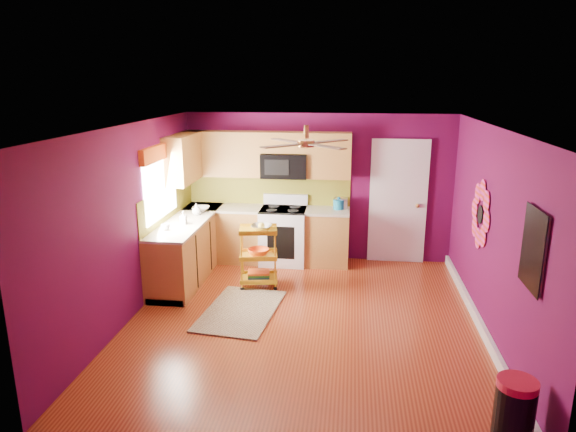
# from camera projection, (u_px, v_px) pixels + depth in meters

# --- Properties ---
(ground) EXTENTS (5.00, 5.00, 0.00)m
(ground) POSITION_uv_depth(u_px,v_px,m) (303.00, 321.00, 6.66)
(ground) COLOR maroon
(ground) RESTS_ON ground
(room_envelope) EXTENTS (4.54, 5.04, 2.52)m
(room_envelope) POSITION_uv_depth(u_px,v_px,m) (306.00, 199.00, 6.24)
(room_envelope) COLOR #54093B
(room_envelope) RESTS_ON ground
(lower_cabinets) EXTENTS (2.81, 2.31, 0.94)m
(lower_cabinets) POSITION_uv_depth(u_px,v_px,m) (233.00, 242.00, 8.45)
(lower_cabinets) COLOR #966429
(lower_cabinets) RESTS_ON ground
(electric_range) EXTENTS (0.76, 0.66, 1.13)m
(electric_range) POSITION_uv_depth(u_px,v_px,m) (283.00, 235.00, 8.69)
(electric_range) COLOR white
(electric_range) RESTS_ON ground
(upper_cabinetry) EXTENTS (2.80, 2.30, 1.26)m
(upper_cabinetry) POSITION_uv_depth(u_px,v_px,m) (242.00, 157.00, 8.43)
(upper_cabinetry) COLOR #966429
(upper_cabinetry) RESTS_ON ground
(left_window) EXTENTS (0.08, 1.35, 1.08)m
(left_window) POSITION_uv_depth(u_px,v_px,m) (160.00, 171.00, 7.49)
(left_window) COLOR white
(left_window) RESTS_ON ground
(panel_door) EXTENTS (0.95, 0.11, 2.15)m
(panel_door) POSITION_uv_depth(u_px,v_px,m) (398.00, 203.00, 8.60)
(panel_door) COLOR white
(panel_door) RESTS_ON ground
(right_wall_art) EXTENTS (0.04, 2.74, 1.04)m
(right_wall_art) POSITION_uv_depth(u_px,v_px,m) (501.00, 228.00, 5.70)
(right_wall_art) COLOR black
(right_wall_art) RESTS_ON ground
(ceiling_fan) EXTENTS (1.01, 1.01, 0.26)m
(ceiling_fan) POSITION_uv_depth(u_px,v_px,m) (306.00, 143.00, 6.26)
(ceiling_fan) COLOR #BF8C3F
(ceiling_fan) RESTS_ON ground
(shag_rug) EXTENTS (1.07, 1.57, 0.02)m
(shag_rug) POSITION_uv_depth(u_px,v_px,m) (241.00, 311.00, 6.93)
(shag_rug) COLOR #332111
(shag_rug) RESTS_ON ground
(rolling_cart) EXTENTS (0.61, 0.49, 1.00)m
(rolling_cart) POSITION_uv_depth(u_px,v_px,m) (259.00, 254.00, 7.65)
(rolling_cart) COLOR gold
(rolling_cart) RESTS_ON ground
(trash_can) EXTENTS (0.41, 0.41, 0.64)m
(trash_can) POSITION_uv_depth(u_px,v_px,m) (514.00, 414.00, 4.31)
(trash_can) COLOR black
(trash_can) RESTS_ON ground
(teal_kettle) EXTENTS (0.18, 0.18, 0.21)m
(teal_kettle) POSITION_uv_depth(u_px,v_px,m) (339.00, 204.00, 8.54)
(teal_kettle) COLOR teal
(teal_kettle) RESTS_ON lower_cabinets
(toaster) EXTENTS (0.22, 0.15, 0.18)m
(toaster) POSITION_uv_depth(u_px,v_px,m) (341.00, 203.00, 8.58)
(toaster) COLOR beige
(toaster) RESTS_ON lower_cabinets
(soap_bottle_a) EXTENTS (0.09, 0.09, 0.20)m
(soap_bottle_a) POSITION_uv_depth(u_px,v_px,m) (183.00, 218.00, 7.65)
(soap_bottle_a) COLOR #EA3F72
(soap_bottle_a) RESTS_ON lower_cabinets
(soap_bottle_b) EXTENTS (0.14, 0.14, 0.18)m
(soap_bottle_b) POSITION_uv_depth(u_px,v_px,m) (196.00, 209.00, 8.17)
(soap_bottle_b) COLOR white
(soap_bottle_b) RESTS_ON lower_cabinets
(counter_dish) EXTENTS (0.28, 0.28, 0.07)m
(counter_dish) POSITION_uv_depth(u_px,v_px,m) (201.00, 209.00, 8.44)
(counter_dish) COLOR white
(counter_dish) RESTS_ON lower_cabinets
(counter_cup) EXTENTS (0.12, 0.12, 0.09)m
(counter_cup) POSITION_uv_depth(u_px,v_px,m) (166.00, 227.00, 7.36)
(counter_cup) COLOR white
(counter_cup) RESTS_ON lower_cabinets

